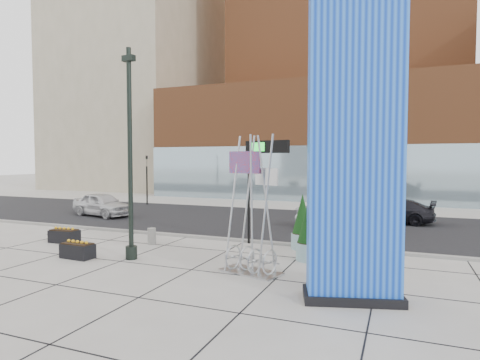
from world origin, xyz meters
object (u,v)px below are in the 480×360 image
at_px(lamp_post, 130,174).
at_px(concrete_bollard, 152,236).
at_px(car_silver_mid, 343,216).
at_px(car_white_west, 102,205).
at_px(blue_pylon, 354,146).
at_px(overhead_street_sign, 265,156).
at_px(public_art_sculpture, 251,237).

height_order(lamp_post, concrete_bollard, lamp_post).
bearing_deg(car_silver_mid, car_white_west, 104.66).
relative_size(blue_pylon, concrete_bollard, 11.94).
distance_m(overhead_street_sign, car_silver_mid, 6.30).
relative_size(public_art_sculpture, overhead_street_sign, 1.00).
relative_size(blue_pylon, overhead_street_sign, 1.87).
bearing_deg(lamp_post, public_art_sculpture, -0.14).
xyz_separation_m(concrete_bollard, car_silver_mid, (7.50, 6.50, 0.43)).
height_order(blue_pylon, car_silver_mid, blue_pylon).
bearing_deg(car_white_west, overhead_street_sign, -95.95).
height_order(blue_pylon, public_art_sculpture, blue_pylon).
distance_m(lamp_post, overhead_street_sign, 5.89).
relative_size(public_art_sculpture, concrete_bollard, 6.41).
height_order(lamp_post, overhead_street_sign, lamp_post).
distance_m(blue_pylon, overhead_street_sign, 7.30).
relative_size(lamp_post, car_silver_mid, 1.65).
xyz_separation_m(public_art_sculpture, car_white_west, (-13.83, 8.75, -0.43)).
distance_m(public_art_sculpture, concrete_bollard, 6.30).
xyz_separation_m(blue_pylon, car_silver_mid, (-1.64, 10.53, -3.37)).
relative_size(concrete_bollard, overhead_street_sign, 0.16).
xyz_separation_m(blue_pylon, lamp_post, (-8.32, 1.49, -0.91)).
height_order(blue_pylon, overhead_street_sign, blue_pylon).
distance_m(blue_pylon, lamp_post, 8.50).
bearing_deg(blue_pylon, car_white_west, 133.37).
xyz_separation_m(lamp_post, car_white_west, (-8.96, 8.74, -2.47)).
relative_size(blue_pylon, car_silver_mid, 1.79).
xyz_separation_m(concrete_bollard, overhead_street_sign, (4.75, 1.80, 3.59)).
height_order(public_art_sculpture, concrete_bollard, public_art_sculpture).
bearing_deg(car_silver_mid, concrete_bollard, 144.46).
bearing_deg(lamp_post, overhead_street_sign, 47.83).
xyz_separation_m(lamp_post, concrete_bollard, (-0.82, 2.54, -2.89)).
height_order(lamp_post, car_silver_mid, lamp_post).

